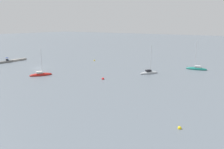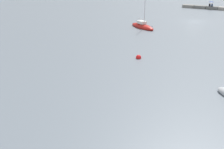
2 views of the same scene
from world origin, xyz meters
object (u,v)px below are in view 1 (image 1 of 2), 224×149
Objects in this scene: sailboat_red_mid at (41,75)px; mooring_buoy_far at (180,128)px; person_seated_blue_left at (8,60)px; person_seated_dark_right at (7,60)px; umbrella_open_navy at (7,58)px; sailboat_teal_outer at (196,69)px; sailboat_grey_near at (149,73)px; mooring_buoy_near at (103,79)px; mooring_buoy_mid at (94,61)px.

sailboat_red_mid is 14.61× the size of mooring_buoy_far.
sailboat_red_mid is (6.72, 27.66, -0.67)m from person_seated_blue_left.
person_seated_blue_left is 1.41× the size of mooring_buoy_far.
person_seated_blue_left is at bearing 179.74° from person_seated_dark_right.
sailboat_teal_outer is (-26.29, 61.42, -1.50)m from umbrella_open_navy.
mooring_buoy_near is at bearing -84.94° from sailboat_grey_near.
umbrella_open_navy is at bearing -27.76° from person_seated_blue_left.
umbrella_open_navy is (0.29, -0.11, 0.86)m from person_seated_blue_left.
person_seated_blue_left is 44.39m from mooring_buoy_near.
sailboat_teal_outer is at bearing 147.25° from mooring_buoy_near.
sailboat_grey_near is at bearing -148.11° from mooring_buoy_far.
person_seated_blue_left is 0.56× the size of umbrella_open_navy.
sailboat_red_mid is 11.20× the size of mooring_buoy_near.
person_seated_blue_left is 0.91m from umbrella_open_navy.
mooring_buoy_near is 29.27m from mooring_buoy_far.
mooring_buoy_mid is at bearing 123.91° from person_seated_dark_right.
person_seated_dark_right is at bearing -0.26° from person_seated_blue_left.
sailboat_grey_near is 28.25m from mooring_buoy_mid.
person_seated_dark_right is 53.01m from sailboat_grey_near.
sailboat_grey_near is (-13.04, 51.38, -0.68)m from person_seated_dark_right.
sailboat_grey_near is at bearing 72.90° from mooring_buoy_mid.
person_seated_dark_right reaches higher than mooring_buoy_far.
mooring_buoy_mid reaches higher than mooring_buoy_far.
mooring_buoy_near is at bearing -122.27° from mooring_buoy_far.
mooring_buoy_mid is at bearing 89.62° from sailboat_teal_outer.
mooring_buoy_far is at bearing 50.58° from mooring_buoy_mid.
sailboat_red_mid is 13.49× the size of mooring_buoy_mid.
sailboat_grey_near is at bearing 103.91° from umbrella_open_navy.
sailboat_teal_outer is at bearing 98.05° from mooring_buoy_mid.
sailboat_red_mid is at bearing -69.05° from mooring_buoy_near.
mooring_buoy_mid is (-21.08, 24.55, -1.72)m from umbrella_open_navy.
umbrella_open_navy is 0.14× the size of sailboat_teal_outer.
person_seated_blue_left is at bearing 159.55° from umbrella_open_navy.
umbrella_open_navy is at bearing -49.35° from mooring_buoy_mid.
person_seated_dark_right is 1.30× the size of mooring_buoy_mid.
sailboat_teal_outer reaches higher than mooring_buoy_mid.
sailboat_red_mid reaches higher than umbrella_open_navy.
umbrella_open_navy is 0.16× the size of sailboat_grey_near.
person_seated_blue_left reaches higher than mooring_buoy_far.
mooring_buoy_far is at bearing 19.71° from sailboat_red_mid.
mooring_buoy_near is at bearing 83.00° from person_seated_dark_right.
sailboat_teal_outer is at bearing 113.17° from umbrella_open_navy.
umbrella_open_navy is at bearing -132.14° from sailboat_grey_near.
sailboat_teal_outer is (-26.56, 61.24, -0.64)m from person_seated_dark_right.
person_seated_blue_left reaches higher than mooring_buoy_mid.
mooring_buoy_far is at bearing -24.16° from sailboat_grey_near.
umbrella_open_navy is (-0.27, -0.18, 0.86)m from person_seated_dark_right.
sailboat_red_mid is at bearing 69.03° from person_seated_blue_left.
umbrella_open_navy is 53.13m from sailboat_grey_near.
person_seated_blue_left is 66.60m from sailboat_teal_outer.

